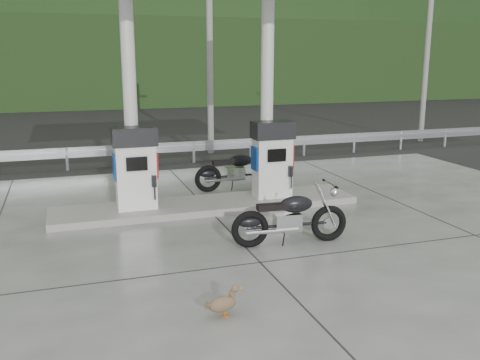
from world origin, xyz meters
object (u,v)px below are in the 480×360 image
object	(u,v)px
gas_pump_left	(135,168)
motorcycle_left	(237,171)
motorcycle_right	(290,218)
duck	(222,304)
gas_pump_right	(272,159)

from	to	relation	value
gas_pump_left	motorcycle_left	size ratio (longest dim) A/B	0.85
motorcycle_right	duck	world-z (taller)	motorcycle_right
motorcycle_right	gas_pump_left	bearing A→B (deg)	136.33
gas_pump_right	motorcycle_left	xyz separation A→B (m)	(-0.40, 1.51, -0.55)
gas_pump_left	gas_pump_right	xyz separation A→B (m)	(3.20, 0.00, 0.00)
gas_pump_left	motorcycle_right	xyz separation A→B (m)	(2.46, -2.79, -0.56)
gas_pump_left	gas_pump_right	distance (m)	3.20
gas_pump_right	motorcycle_left	size ratio (longest dim) A/B	0.85
gas_pump_right	duck	bearing A→B (deg)	-118.14
gas_pump_right	motorcycle_left	world-z (taller)	gas_pump_right
motorcycle_left	motorcycle_right	bearing A→B (deg)	-95.88
duck	motorcycle_left	bearing A→B (deg)	58.91
gas_pump_left	duck	world-z (taller)	gas_pump_left
gas_pump_right	motorcycle_right	xyz separation A→B (m)	(-0.74, -2.79, -0.56)
gas_pump_left	gas_pump_right	size ratio (longest dim) A/B	1.00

